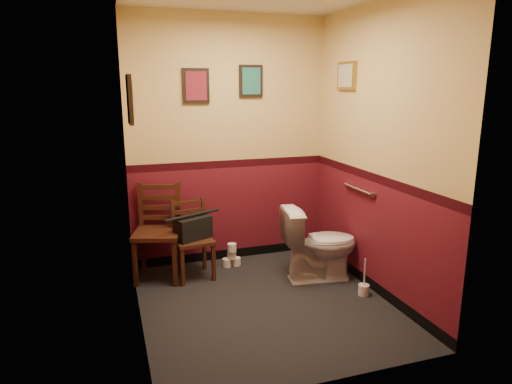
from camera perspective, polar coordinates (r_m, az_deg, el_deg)
floor at (r=4.31m, az=1.07°, el=-13.78°), size 2.20×2.40×0.00m
wall_back at (r=5.03m, az=-3.42°, el=6.25°), size 2.20×0.00×2.70m
wall_front at (r=2.81m, az=9.32°, el=0.51°), size 2.20×0.00×2.70m
wall_left at (r=3.68m, az=-15.25°, el=3.23°), size 0.00×2.40×2.70m
wall_right at (r=4.38m, az=14.91°, el=4.79°), size 0.00×2.40×2.70m
grab_bar at (r=4.64m, az=12.64°, el=0.35°), size 0.05×0.56×0.06m
framed_print_back_a at (r=4.89m, az=-7.52°, el=13.02°), size 0.28×0.04×0.36m
framed_print_back_b at (r=5.04m, az=-0.63°, el=13.70°), size 0.26×0.04×0.34m
framed_print_left at (r=3.73m, az=-15.49°, el=11.08°), size 0.04×0.30×0.38m
framed_print_right at (r=4.84m, az=11.25°, el=14.06°), size 0.04×0.34×0.28m
toilet at (r=4.73m, az=7.95°, el=-6.47°), size 0.82×0.53×0.75m
toilet_brush at (r=4.57m, az=13.31°, el=-11.72°), size 0.10×0.10×0.37m
chair_left at (r=4.80m, az=-12.15°, el=-4.88°), size 0.57×0.57×0.98m
chair_right at (r=4.78m, az=-7.97°, el=-5.87°), size 0.41×0.41×0.81m
handbag at (r=4.71m, az=-7.90°, el=-4.46°), size 0.41×0.32×0.27m
tp_stack at (r=5.09m, az=-3.06°, el=-8.07°), size 0.21×0.13×0.27m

